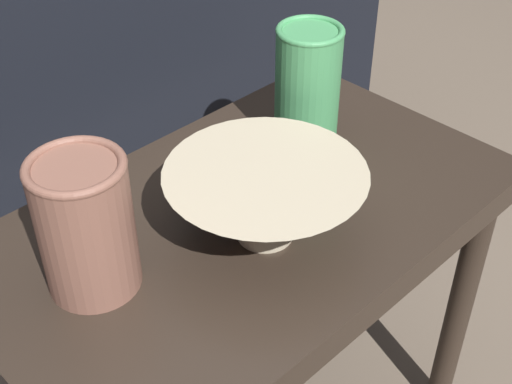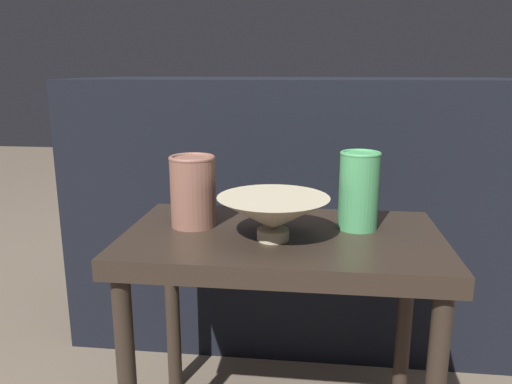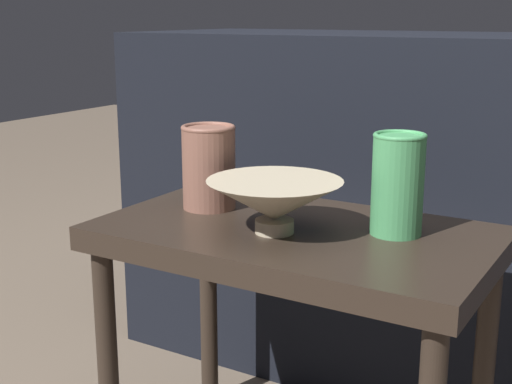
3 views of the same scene
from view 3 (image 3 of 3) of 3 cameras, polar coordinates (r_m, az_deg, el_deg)
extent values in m
cube|color=#2D231C|center=(1.17, 3.19, -3.75)|extent=(0.64, 0.38, 0.04)
cylinder|color=#2D231C|center=(1.30, -11.76, -13.67)|extent=(0.04, 0.04, 0.44)
cylinder|color=#2D231C|center=(1.52, -3.81, -9.21)|extent=(0.04, 0.04, 0.44)
cylinder|color=#2D231C|center=(1.31, 17.72, -13.85)|extent=(0.04, 0.04, 0.44)
cube|color=black|center=(1.68, 11.93, -1.12)|extent=(1.29, 0.50, 0.78)
cylinder|color=#C1B293|center=(1.14, 1.49, -2.74)|extent=(0.06, 0.06, 0.02)
cone|color=#C1B293|center=(1.12, 1.50, -0.65)|extent=(0.22, 0.22, 0.06)
cylinder|color=brown|center=(1.27, -3.79, 1.91)|extent=(0.09, 0.09, 0.14)
torus|color=brown|center=(1.25, -3.84, 5.15)|extent=(0.10, 0.10, 0.01)
cylinder|color=#47995B|center=(1.13, 11.26, 0.51)|extent=(0.08, 0.08, 0.16)
torus|color=#47995B|center=(1.12, 11.46, 4.43)|extent=(0.08, 0.08, 0.01)
camera|label=1|loc=(1.11, -32.10, 21.54)|focal=50.00mm
camera|label=2|loc=(0.46, -55.65, 5.84)|focal=35.00mm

